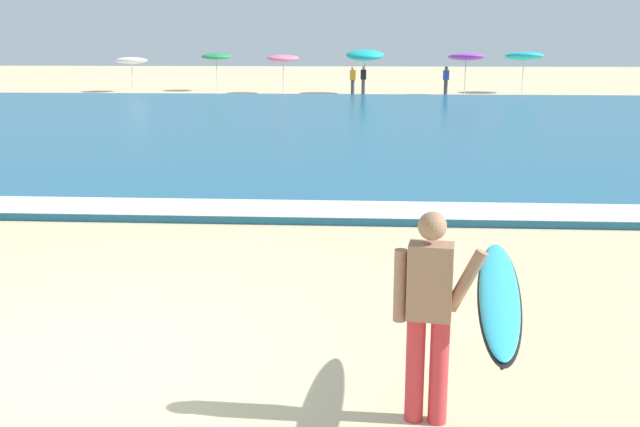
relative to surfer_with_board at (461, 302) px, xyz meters
The scene contains 13 objects.
ground_plane 3.64m from the surfer_with_board, 162.99° to the left, with size 160.00×160.00×0.00m, color beige.
sea 20.54m from the surfer_with_board, 99.35° to the left, with size 120.00×28.00×0.14m, color #1E6084.
surf_foam 7.67m from the surfer_with_board, 115.96° to the left, with size 120.00×1.29×0.01m, color white.
surfer_with_board is the anchor object (origin of this frame).
beach_umbrella_0 39.96m from the surfer_with_board, 111.26° to the left, with size 1.86×1.87×2.06m.
beach_umbrella_1 39.58m from the surfer_with_board, 104.12° to the left, with size 1.80×1.81×2.29m.
beach_umbrella_2 36.81m from the surfer_with_board, 98.44° to the left, with size 1.83×1.85×2.23m.
beach_umbrella_3 36.51m from the surfer_with_board, 91.17° to the left, with size 2.15×2.20×2.57m.
beach_umbrella_4 35.82m from the surfer_with_board, 82.30° to the left, with size 2.00×2.02×2.36m.
beach_umbrella_5 38.66m from the surfer_with_board, 77.43° to the left, with size 2.20×2.23×2.42m.
beachgoer_near_row_left 35.51m from the surfer_with_board, 92.27° to the left, with size 0.32×0.20×1.58m.
beachgoer_near_row_mid 35.96m from the surfer_with_board, 91.30° to the left, with size 0.32×0.20×1.58m.
beachgoer_near_row_right 35.76m from the surfer_with_board, 83.96° to the left, with size 0.32×0.20×1.58m.
Camera 1 is at (2.57, -6.26, 2.98)m, focal length 40.34 mm.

